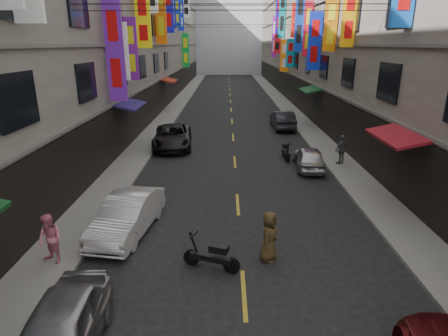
{
  "coord_description": "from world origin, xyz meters",
  "views": [
    {
      "loc": [
        -0.49,
        3.43,
        6.46
      ],
      "look_at": [
        -0.54,
        11.43,
        3.8
      ],
      "focal_mm": 30.0,
      "sensor_mm": 36.0,
      "label": 1
    }
  ],
  "objects_px": {
    "scooter_crossing": "(212,256)",
    "car_left_far": "(173,137)",
    "pedestrian_rfar": "(342,149)",
    "pedestrian_crossing": "(269,237)",
    "car_right_far": "(283,120)",
    "car_right_mid": "(309,158)",
    "car_left_near": "(59,334)",
    "car_left_mid": "(127,215)",
    "pedestrian_lfar": "(50,239)",
    "scooter_far_right": "(286,152)"
  },
  "relations": [
    {
      "from": "scooter_far_right",
      "to": "pedestrian_crossing",
      "type": "distance_m",
      "value": 11.14
    },
    {
      "from": "car_right_mid",
      "to": "scooter_crossing",
      "type": "bearing_deg",
      "value": 67.34
    },
    {
      "from": "pedestrian_lfar",
      "to": "scooter_crossing",
      "type": "bearing_deg",
      "value": 24.48
    },
    {
      "from": "pedestrian_lfar",
      "to": "pedestrian_crossing",
      "type": "distance_m",
      "value": 6.62
    },
    {
      "from": "pedestrian_crossing",
      "to": "car_right_far",
      "type": "bearing_deg",
      "value": 13.67
    },
    {
      "from": "car_left_near",
      "to": "car_left_mid",
      "type": "xyz_separation_m",
      "value": [
        0.0,
        5.73,
        0.02
      ]
    },
    {
      "from": "scooter_crossing",
      "to": "pedestrian_crossing",
      "type": "height_order",
      "value": "pedestrian_crossing"
    },
    {
      "from": "scooter_crossing",
      "to": "car_left_far",
      "type": "height_order",
      "value": "car_left_far"
    },
    {
      "from": "scooter_crossing",
      "to": "car_right_mid",
      "type": "bearing_deg",
      "value": -7.08
    },
    {
      "from": "pedestrian_lfar",
      "to": "pedestrian_rfar",
      "type": "xyz_separation_m",
      "value": [
        11.65,
        9.98,
        0.03
      ]
    },
    {
      "from": "scooter_crossing",
      "to": "pedestrian_lfar",
      "type": "xyz_separation_m",
      "value": [
        -4.87,
        0.16,
        0.46
      ]
    },
    {
      "from": "car_left_near",
      "to": "pedestrian_crossing",
      "type": "xyz_separation_m",
      "value": [
        4.84,
        3.97,
        0.14
      ]
    },
    {
      "from": "scooter_crossing",
      "to": "car_left_far",
      "type": "xyz_separation_m",
      "value": [
        -3.1,
        14.0,
        0.28
      ]
    },
    {
      "from": "pedestrian_rfar",
      "to": "car_right_far",
      "type": "bearing_deg",
      "value": -112.85
    },
    {
      "from": "scooter_crossing",
      "to": "car_left_mid",
      "type": "relative_size",
      "value": 0.41
    },
    {
      "from": "pedestrian_lfar",
      "to": "pedestrian_crossing",
      "type": "height_order",
      "value": "pedestrian_lfar"
    },
    {
      "from": "car_right_mid",
      "to": "pedestrian_rfar",
      "type": "relative_size",
      "value": 2.19
    },
    {
      "from": "car_left_far",
      "to": "pedestrian_rfar",
      "type": "relative_size",
      "value": 3.16
    },
    {
      "from": "pedestrian_lfar",
      "to": "car_left_mid",
      "type": "bearing_deg",
      "value": 76.48
    },
    {
      "from": "pedestrian_crossing",
      "to": "scooter_crossing",
      "type": "bearing_deg",
      "value": 129.8
    },
    {
      "from": "car_left_mid",
      "to": "car_left_far",
      "type": "distance_m",
      "value": 11.71
    },
    {
      "from": "car_left_mid",
      "to": "scooter_far_right",
      "type": "bearing_deg",
      "value": 61.13
    },
    {
      "from": "car_right_far",
      "to": "pedestrian_crossing",
      "type": "xyz_separation_m",
      "value": [
        -3.16,
        -19.24,
        0.1
      ]
    },
    {
      "from": "pedestrian_lfar",
      "to": "scooter_far_right",
      "type": "bearing_deg",
      "value": 78.44
    },
    {
      "from": "pedestrian_lfar",
      "to": "car_left_near",
      "type": "bearing_deg",
      "value": -37.41
    },
    {
      "from": "scooter_crossing",
      "to": "pedestrian_crossing",
      "type": "relative_size",
      "value": 1.06
    },
    {
      "from": "car_left_near",
      "to": "pedestrian_rfar",
      "type": "relative_size",
      "value": 2.41
    },
    {
      "from": "car_left_far",
      "to": "car_right_mid",
      "type": "bearing_deg",
      "value": -33.51
    },
    {
      "from": "car_left_near",
      "to": "car_right_mid",
      "type": "xyz_separation_m",
      "value": [
        8.0,
        13.1,
        -0.06
      ]
    },
    {
      "from": "scooter_far_right",
      "to": "car_right_mid",
      "type": "height_order",
      "value": "car_right_mid"
    },
    {
      "from": "car_right_mid",
      "to": "pedestrian_lfar",
      "type": "bearing_deg",
      "value": 48.43
    },
    {
      "from": "car_right_mid",
      "to": "pedestrian_lfar",
      "type": "xyz_separation_m",
      "value": [
        -9.77,
        -9.49,
        0.29
      ]
    },
    {
      "from": "scooter_far_right",
      "to": "pedestrian_crossing",
      "type": "xyz_separation_m",
      "value": [
        -2.18,
        -10.91,
        0.37
      ]
    },
    {
      "from": "car_left_near",
      "to": "car_right_far",
      "type": "xyz_separation_m",
      "value": [
        8.0,
        23.21,
        0.04
      ]
    },
    {
      "from": "scooter_crossing",
      "to": "pedestrian_rfar",
      "type": "distance_m",
      "value": 12.21
    },
    {
      "from": "car_left_mid",
      "to": "pedestrian_rfar",
      "type": "distance_m",
      "value": 12.62
    },
    {
      "from": "car_right_mid",
      "to": "car_right_far",
      "type": "distance_m",
      "value": 10.12
    },
    {
      "from": "scooter_crossing",
      "to": "car_right_mid",
      "type": "distance_m",
      "value": 10.83
    },
    {
      "from": "scooter_far_right",
      "to": "car_left_near",
      "type": "xyz_separation_m",
      "value": [
        -7.02,
        -14.89,
        0.23
      ]
    },
    {
      "from": "scooter_far_right",
      "to": "pedestrian_rfar",
      "type": "relative_size",
      "value": 1.1
    },
    {
      "from": "car_right_mid",
      "to": "car_right_far",
      "type": "height_order",
      "value": "car_right_far"
    },
    {
      "from": "car_left_near",
      "to": "pedestrian_lfar",
      "type": "relative_size",
      "value": 2.51
    },
    {
      "from": "car_left_near",
      "to": "pedestrian_lfar",
      "type": "bearing_deg",
      "value": 113.17
    },
    {
      "from": "car_left_near",
      "to": "car_right_far",
      "type": "relative_size",
      "value": 0.91
    },
    {
      "from": "scooter_far_right",
      "to": "pedestrian_rfar",
      "type": "bearing_deg",
      "value": 153.42
    },
    {
      "from": "car_left_mid",
      "to": "car_right_far",
      "type": "distance_m",
      "value": 19.22
    },
    {
      "from": "scooter_crossing",
      "to": "pedestrian_rfar",
      "type": "xyz_separation_m",
      "value": [
        6.78,
        10.14,
        0.5
      ]
    },
    {
      "from": "car_right_mid",
      "to": "pedestrian_lfar",
      "type": "distance_m",
      "value": 13.63
    },
    {
      "from": "scooter_far_right",
      "to": "car_left_far",
      "type": "relative_size",
      "value": 0.35
    },
    {
      "from": "car_left_far",
      "to": "car_right_far",
      "type": "bearing_deg",
      "value": 30.81
    }
  ]
}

